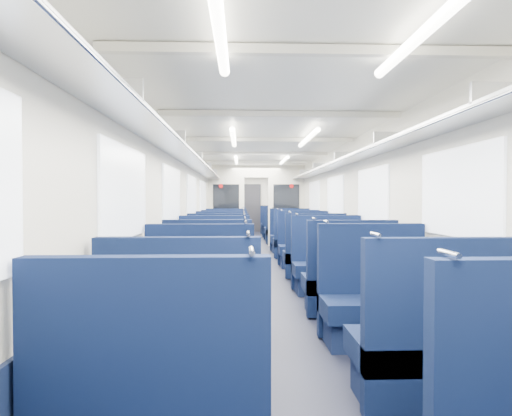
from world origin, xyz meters
name	(u,v)px	position (x,y,z in m)	size (l,w,h in m)	color
floor	(262,265)	(0.00, 0.00, 0.00)	(2.80, 18.00, 0.01)	black
ceiling	(262,151)	(0.00, 0.00, 2.35)	(2.80, 18.00, 0.01)	silver
wall_left	(194,208)	(-1.40, 0.00, 1.18)	(0.02, 18.00, 2.35)	beige
dado_left	(195,248)	(-1.39, 0.00, 0.35)	(0.03, 17.90, 0.70)	black
wall_right	(330,208)	(1.40, 0.00, 1.18)	(0.02, 18.00, 2.35)	beige
dado_right	(329,248)	(1.39, 0.00, 0.35)	(0.03, 17.90, 0.70)	black
wall_far	(252,204)	(0.00, 9.00, 1.18)	(2.80, 0.02, 2.35)	beige
luggage_rack_left	(203,170)	(-1.21, 0.00, 1.97)	(0.36, 17.40, 0.18)	#B2B5BA
luggage_rack_right	(321,170)	(1.21, 0.00, 1.97)	(0.36, 17.40, 0.18)	#B2B5BA
windows	(263,196)	(0.00, -0.46, 1.42)	(2.78, 15.60, 0.75)	white
ceiling_fittings	(263,153)	(0.00, -0.26, 2.29)	(2.70, 16.06, 0.11)	beige
end_door	(252,208)	(0.00, 8.94, 1.00)	(0.75, 0.06, 2.00)	black
bulkhead	(256,204)	(0.00, 3.57, 1.23)	(2.80, 0.10, 2.35)	beige
seat_4	(182,351)	(-0.83, -5.90, 0.36)	(1.04, 0.57, 1.16)	#0C193B
seat_5	(434,353)	(0.83, -5.99, 0.36)	(1.04, 0.57, 1.16)	#0C193B
seat_6	(199,308)	(-0.83, -4.78, 0.36)	(1.04, 0.57, 1.16)	#0C193B
seat_7	(375,306)	(0.83, -4.76, 0.36)	(1.04, 0.57, 1.16)	#0C193B
seat_8	(208,283)	(-0.83, -3.62, 0.36)	(1.04, 0.57, 1.16)	#0C193B
seat_9	(349,285)	(0.83, -3.79, 0.36)	(1.04, 0.57, 1.16)	#0C193B
seat_10	(214,269)	(-0.83, -2.62, 0.36)	(1.04, 0.57, 1.16)	#0C193B
seat_11	(328,268)	(0.83, -2.58, 0.36)	(1.04, 0.57, 1.16)	#0C193B
seat_12	(219,257)	(-0.83, -1.39, 0.36)	(1.04, 0.57, 1.16)	#0C193B
seat_13	(314,257)	(0.83, -1.44, 0.36)	(1.04, 0.57, 1.16)	#0C193B
seat_14	(221,250)	(-0.83, -0.33, 0.36)	(1.04, 0.57, 1.16)	#0C193B
seat_15	(304,249)	(0.83, -0.23, 0.36)	(1.04, 0.57, 1.16)	#0C193B
seat_16	(224,243)	(-0.83, 0.98, 0.36)	(1.04, 0.57, 1.16)	#0C193B
seat_17	(296,243)	(0.83, 1.01, 0.36)	(1.04, 0.57, 1.16)	#0C193B
seat_18	(226,239)	(-0.83, 2.00, 0.36)	(1.04, 0.57, 1.16)	#0C193B
seat_19	(290,238)	(0.83, 2.15, 0.36)	(1.04, 0.57, 1.16)	#0C193B
seat_20	(228,232)	(-0.83, 4.19, 0.36)	(1.04, 0.57, 1.16)	#0C193B
seat_21	(283,232)	(0.83, 4.09, 0.36)	(1.04, 0.57, 1.16)	#0C193B
seat_22	(229,230)	(-0.83, 5.18, 0.36)	(1.04, 0.57, 1.16)	#0C193B
seat_23	(279,230)	(0.83, 5.21, 0.36)	(1.04, 0.57, 1.16)	#0C193B
seat_24	(230,227)	(-0.83, 6.51, 0.36)	(1.04, 0.57, 1.16)	#0C193B
seat_25	(276,227)	(0.83, 6.39, 0.36)	(1.04, 0.57, 1.16)	#0C193B
seat_26	(231,225)	(-0.83, 7.57, 0.36)	(1.04, 0.57, 1.16)	#0C193B
seat_27	(274,225)	(0.83, 7.58, 0.36)	(1.04, 0.57, 1.16)	#0C193B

